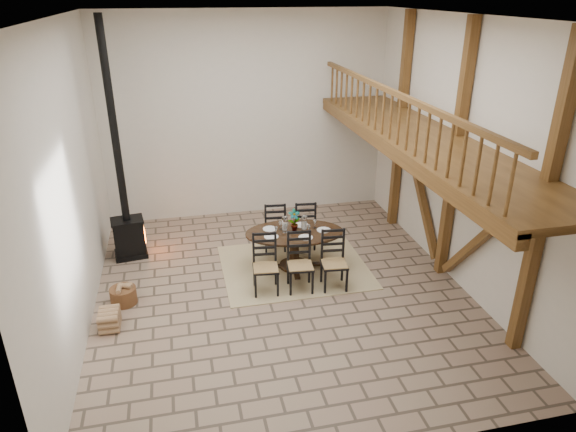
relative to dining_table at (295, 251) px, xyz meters
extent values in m
plane|color=#8C745D|center=(-0.44, -0.70, -0.45)|extent=(8.00, 8.00, 0.00)
cube|color=beige|center=(-0.44, 3.30, 2.05)|extent=(7.00, 0.02, 5.00)
cube|color=beige|center=(-0.44, -4.70, 2.05)|extent=(7.00, 0.02, 5.00)
cube|color=beige|center=(-3.94, -0.70, 2.05)|extent=(0.02, 8.00, 5.00)
cube|color=beige|center=(3.06, -0.70, 2.05)|extent=(0.02, 8.00, 5.00)
cube|color=white|center=(-0.44, -0.70, 4.55)|extent=(7.00, 8.00, 0.02)
cube|color=brown|center=(2.94, -3.20, 2.05)|extent=(0.18, 0.18, 5.00)
cube|color=brown|center=(2.94, -0.70, 2.05)|extent=(0.18, 0.18, 5.00)
cube|color=brown|center=(2.94, 1.80, 2.05)|extent=(0.18, 0.18, 5.00)
cube|color=brown|center=(2.94, -1.95, 0.95)|extent=(0.14, 2.16, 2.54)
cube|color=brown|center=(2.94, 0.55, 0.95)|extent=(0.14, 2.16, 2.54)
cube|color=brown|center=(2.94, -0.70, 2.35)|extent=(0.20, 7.80, 0.20)
cube|color=brown|center=(2.26, -0.70, 2.40)|extent=(1.60, 7.80, 0.12)
cube|color=brown|center=(1.56, -0.70, 2.30)|extent=(0.18, 7.80, 0.22)
cube|color=brown|center=(1.56, -0.70, 3.30)|extent=(0.09, 7.60, 0.09)
cube|color=brown|center=(1.56, -0.70, 2.88)|extent=(0.06, 7.60, 0.86)
cube|color=tan|center=(0.01, 0.12, -0.44)|extent=(3.00, 2.50, 0.02)
ellipsoid|color=black|center=(0.01, 0.12, 0.37)|extent=(2.14, 1.43, 0.04)
cylinder|color=black|center=(0.01, 0.12, -0.05)|extent=(0.20, 0.20, 0.75)
cylinder|color=black|center=(0.01, 0.12, -0.40)|extent=(0.62, 0.62, 0.06)
cube|color=tan|center=(-0.74, -0.69, 0.08)|extent=(0.54, 0.52, 0.04)
cube|color=black|center=(-0.74, -0.69, -0.19)|extent=(0.51, 0.51, 0.51)
cube|color=black|center=(-0.72, -0.48, 0.40)|extent=(0.42, 0.09, 0.67)
cube|color=tan|center=(-0.08, -0.76, 0.08)|extent=(0.54, 0.52, 0.04)
cube|color=black|center=(-0.08, -0.76, -0.19)|extent=(0.51, 0.51, 0.51)
cube|color=black|center=(-0.06, -0.55, 0.40)|extent=(0.42, 0.09, 0.67)
cube|color=tan|center=(0.58, -0.83, 0.08)|extent=(0.54, 0.52, 0.04)
cube|color=black|center=(0.58, -0.83, -0.19)|extent=(0.51, 0.51, 0.51)
cube|color=black|center=(0.60, -0.62, 0.40)|extent=(0.42, 0.09, 0.67)
cube|color=tan|center=(-0.22, 1.04, 0.08)|extent=(0.54, 0.52, 0.04)
cube|color=black|center=(-0.22, 1.04, -0.19)|extent=(0.51, 0.51, 0.51)
cube|color=black|center=(-0.25, 0.83, 0.40)|extent=(0.42, 0.09, 0.67)
cube|color=tan|center=(0.44, 0.97, 0.08)|extent=(0.54, 0.52, 0.04)
cube|color=black|center=(0.44, 0.97, -0.19)|extent=(0.51, 0.51, 0.51)
cube|color=black|center=(0.42, 0.76, 0.40)|extent=(0.42, 0.09, 0.67)
cube|color=white|center=(0.01, 0.12, 0.39)|extent=(1.63, 0.94, 0.01)
cube|color=white|center=(0.01, 0.12, 0.48)|extent=(1.03, 0.44, 0.18)
cylinder|color=white|center=(-0.19, 0.14, 0.56)|extent=(0.12, 0.12, 0.34)
cylinder|color=white|center=(0.21, 0.10, 0.56)|extent=(0.12, 0.12, 0.34)
cylinder|color=silver|center=(-0.19, 0.14, 0.47)|extent=(0.06, 0.06, 0.16)
cylinder|color=silver|center=(0.21, 0.10, 0.47)|extent=(0.06, 0.06, 0.16)
imported|color=#4C723F|center=(0.02, 0.18, 0.62)|extent=(0.26, 0.19, 0.47)
cube|color=black|center=(-3.37, 1.40, -0.39)|extent=(0.75, 0.61, 0.11)
cube|color=black|center=(-3.37, 1.40, 0.03)|extent=(0.69, 0.55, 0.74)
cube|color=#FF590C|center=(-3.05, 1.44, 0.03)|extent=(0.06, 0.29, 0.29)
cube|color=black|center=(-3.37, 1.40, 0.41)|extent=(0.73, 0.60, 0.04)
cylinder|color=black|center=(-3.37, 1.40, 2.49)|extent=(0.16, 0.16, 4.12)
cylinder|color=brown|center=(-3.41, -0.49, -0.29)|extent=(0.48, 0.48, 0.32)
cube|color=#9B8056|center=(-3.41, -0.49, -0.09)|extent=(0.26, 0.26, 0.09)
cube|color=#9B8056|center=(-3.59, -1.24, -0.27)|extent=(0.35, 0.47, 0.35)
camera|label=1|loc=(-2.20, -9.09, 4.96)|focal=32.00mm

